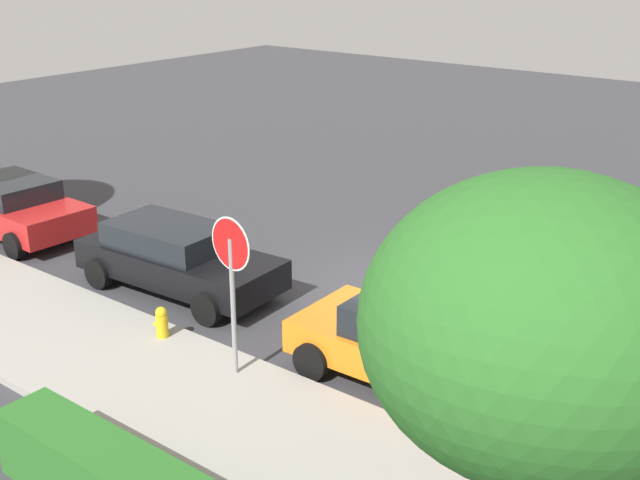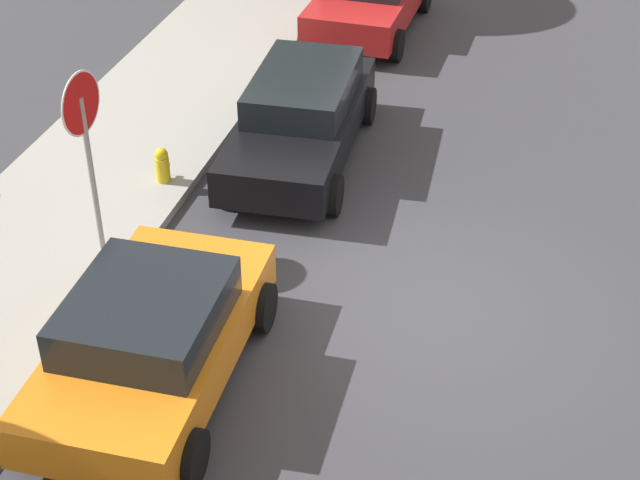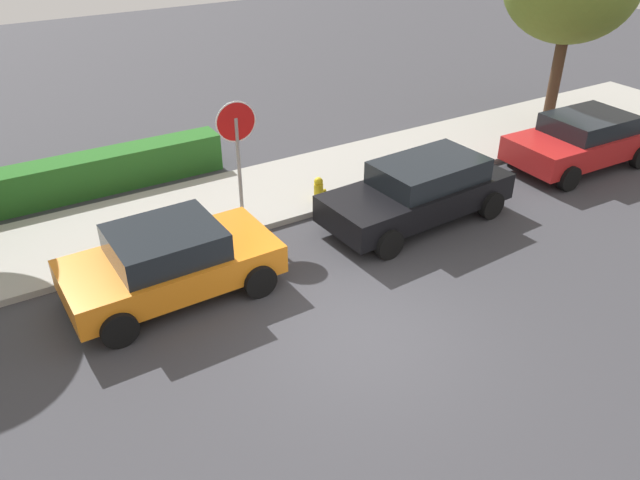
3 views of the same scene
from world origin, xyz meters
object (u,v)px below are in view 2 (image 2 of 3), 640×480
(parked_car_black, at_px, (301,116))
(stop_sign, at_px, (85,132))
(fire_hydrant, at_px, (163,168))
(parked_car_orange, at_px, (151,338))

(parked_car_black, bearing_deg, stop_sign, 151.00)
(parked_car_black, relative_size, fire_hydrant, 6.31)
(parked_car_orange, height_order, parked_car_black, parked_car_black)
(stop_sign, distance_m, parked_car_black, 4.14)
(parked_car_orange, relative_size, parked_car_black, 0.86)
(stop_sign, height_order, parked_car_orange, stop_sign)
(parked_car_orange, distance_m, parked_car_black, 5.72)
(stop_sign, xyz_separation_m, parked_car_black, (3.46, -1.92, -1.23))
(stop_sign, height_order, fire_hydrant, stop_sign)
(fire_hydrant, bearing_deg, stop_sign, 176.29)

